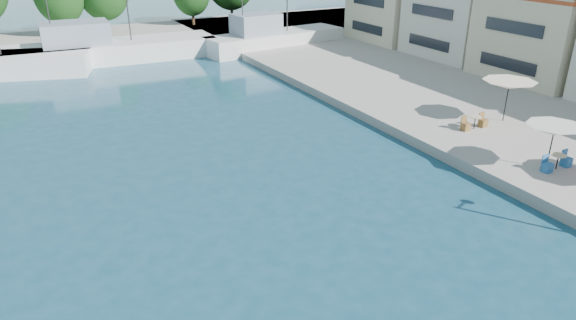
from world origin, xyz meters
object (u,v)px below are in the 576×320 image
trawler_04 (272,40)px  umbrella_cream (509,85)px  umbrella_white (554,130)px  trawler_03 (106,50)px

trawler_04 → umbrella_cream: 28.02m
umbrella_white → umbrella_cream: size_ratio=0.84×
umbrella_white → umbrella_cream: umbrella_cream is taller
trawler_03 → umbrella_cream: (18.21, -30.53, 1.80)m
umbrella_white → trawler_04: bearing=87.3°
trawler_03 → umbrella_cream: trawler_03 is taller
umbrella_white → umbrella_cream: 6.95m
trawler_03 → trawler_04: size_ratio=1.26×
trawler_03 → trawler_04: (16.12, -2.64, 0.00)m
umbrella_cream → trawler_04: bearing=94.3°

